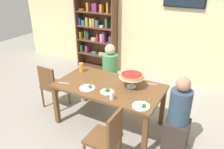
# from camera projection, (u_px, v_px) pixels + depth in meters

# --- Properties ---
(ground_plane) EXTENTS (12.00, 12.00, 0.00)m
(ground_plane) POSITION_uv_depth(u_px,v_px,m) (109.00, 123.00, 3.82)
(ground_plane) COLOR gray
(rear_partition) EXTENTS (8.00, 0.12, 2.80)m
(rear_partition) POSITION_uv_depth(u_px,v_px,m) (156.00, 20.00, 4.97)
(rear_partition) COLOR beige
(rear_partition) RESTS_ON ground_plane
(dining_table) EXTENTS (1.71, 0.93, 0.74)m
(dining_table) POSITION_uv_depth(u_px,v_px,m) (109.00, 90.00, 3.54)
(dining_table) COLOR brown
(dining_table) RESTS_ON ground_plane
(bookshelf) EXTENTS (1.10, 0.30, 2.21)m
(bookshelf) POSITION_uv_depth(u_px,v_px,m) (97.00, 26.00, 5.58)
(bookshelf) COLOR brown
(bookshelf) RESTS_ON ground_plane
(diner_far_left) EXTENTS (0.34, 0.34, 1.15)m
(diner_far_left) POSITION_uv_depth(u_px,v_px,m) (110.00, 76.00, 4.40)
(diner_far_left) COLOR #382D28
(diner_far_left) RESTS_ON ground_plane
(diner_head_east) EXTENTS (0.34, 0.34, 1.15)m
(diner_head_east) POSITION_uv_depth(u_px,v_px,m) (178.00, 119.00, 3.11)
(diner_head_east) COLOR #382D28
(diner_head_east) RESTS_ON ground_plane
(chair_near_right) EXTENTS (0.40, 0.40, 0.87)m
(chair_near_right) POSITION_uv_depth(u_px,v_px,m) (107.00, 137.00, 2.78)
(chair_near_right) COLOR brown
(chair_near_right) RESTS_ON ground_plane
(chair_head_west) EXTENTS (0.40, 0.40, 0.87)m
(chair_head_west) POSITION_uv_depth(u_px,v_px,m) (52.00, 85.00, 4.06)
(chair_head_west) COLOR brown
(chair_head_west) RESTS_ON ground_plane
(deep_dish_pizza_stand) EXTENTS (0.39, 0.39, 0.22)m
(deep_dish_pizza_stand) POSITION_uv_depth(u_px,v_px,m) (132.00, 76.00, 3.37)
(deep_dish_pizza_stand) COLOR silver
(deep_dish_pizza_stand) RESTS_ON dining_table
(salad_plate_near_diner) EXTENTS (0.20, 0.20, 0.07)m
(salad_plate_near_diner) POSITION_uv_depth(u_px,v_px,m) (107.00, 91.00, 3.29)
(salad_plate_near_diner) COLOR white
(salad_plate_near_diner) RESTS_ON dining_table
(salad_plate_far_diner) EXTENTS (0.24, 0.24, 0.06)m
(salad_plate_far_diner) POSITION_uv_depth(u_px,v_px,m) (142.00, 106.00, 2.94)
(salad_plate_far_diner) COLOR white
(salad_plate_far_diner) RESTS_ON dining_table
(salad_plate_spare) EXTENTS (0.24, 0.24, 0.07)m
(salad_plate_spare) POSITION_uv_depth(u_px,v_px,m) (88.00, 88.00, 3.40)
(salad_plate_spare) COLOR white
(salad_plate_spare) RESTS_ON dining_table
(beer_glass_amber_tall) EXTENTS (0.08, 0.08, 0.17)m
(beer_glass_amber_tall) POSITION_uv_depth(u_px,v_px,m) (81.00, 67.00, 3.94)
(beer_glass_amber_tall) COLOR gold
(beer_glass_amber_tall) RESTS_ON dining_table
(water_glass_clear_near) EXTENTS (0.07, 0.07, 0.12)m
(water_glass_clear_near) POSITION_uv_depth(u_px,v_px,m) (112.00, 96.00, 3.09)
(water_glass_clear_near) COLOR white
(water_glass_clear_near) RESTS_ON dining_table
(cutlery_fork_near) EXTENTS (0.18, 0.06, 0.00)m
(cutlery_fork_near) POSITION_uv_depth(u_px,v_px,m) (151.00, 84.00, 3.54)
(cutlery_fork_near) COLOR silver
(cutlery_fork_near) RESTS_ON dining_table
(cutlery_knife_near) EXTENTS (0.17, 0.08, 0.00)m
(cutlery_knife_near) POSITION_uv_depth(u_px,v_px,m) (125.00, 78.00, 3.75)
(cutlery_knife_near) COLOR silver
(cutlery_knife_near) RESTS_ON dining_table
(cutlery_fork_far) EXTENTS (0.18, 0.07, 0.00)m
(cutlery_fork_far) POSITION_uv_depth(u_px,v_px,m) (64.00, 83.00, 3.57)
(cutlery_fork_far) COLOR silver
(cutlery_fork_far) RESTS_ON dining_table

